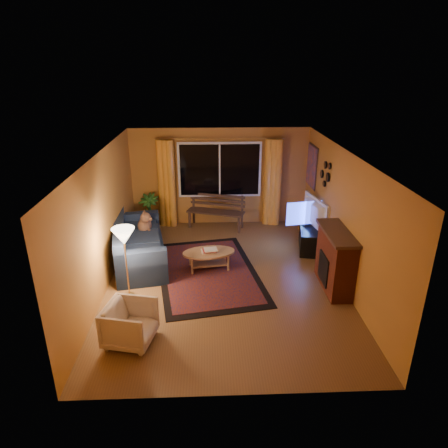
{
  "coord_description": "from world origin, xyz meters",
  "views": [
    {
      "loc": [
        -0.3,
        -6.93,
        4.0
      ],
      "look_at": [
        0.0,
        0.3,
        1.05
      ],
      "focal_mm": 32.0,
      "sensor_mm": 36.0,
      "label": 1
    }
  ],
  "objects_px": {
    "floor_lamp": "(126,264)",
    "coffee_table": "(209,260)",
    "bench": "(216,220)",
    "sofa": "(139,242)",
    "armchair": "(130,322)",
    "tv_console": "(309,237)"
  },
  "relations": [
    {
      "from": "bench",
      "to": "coffee_table",
      "type": "xyz_separation_m",
      "value": [
        -0.19,
        -2.2,
        -0.02
      ]
    },
    {
      "from": "coffee_table",
      "to": "tv_console",
      "type": "distance_m",
      "value": 2.5
    },
    {
      "from": "floor_lamp",
      "to": "coffee_table",
      "type": "bearing_deg",
      "value": 34.77
    },
    {
      "from": "bench",
      "to": "armchair",
      "type": "height_order",
      "value": "armchair"
    },
    {
      "from": "bench",
      "to": "tv_console",
      "type": "xyz_separation_m",
      "value": [
        2.12,
        -1.25,
        0.04
      ]
    },
    {
      "from": "sofa",
      "to": "coffee_table",
      "type": "height_order",
      "value": "sofa"
    },
    {
      "from": "bench",
      "to": "tv_console",
      "type": "relative_size",
      "value": 1.19
    },
    {
      "from": "bench",
      "to": "armchair",
      "type": "xyz_separation_m",
      "value": [
        -1.39,
        -4.49,
        0.14
      ]
    },
    {
      "from": "sofa",
      "to": "armchair",
      "type": "height_order",
      "value": "sofa"
    },
    {
      "from": "bench",
      "to": "sofa",
      "type": "relative_size",
      "value": 0.64
    },
    {
      "from": "sofa",
      "to": "bench",
      "type": "bearing_deg",
      "value": 36.82
    },
    {
      "from": "coffee_table",
      "to": "sofa",
      "type": "bearing_deg",
      "value": 164.83
    },
    {
      "from": "armchair",
      "to": "floor_lamp",
      "type": "bearing_deg",
      "value": 24.33
    },
    {
      "from": "sofa",
      "to": "floor_lamp",
      "type": "relative_size",
      "value": 1.7
    },
    {
      "from": "tv_console",
      "to": "floor_lamp",
      "type": "bearing_deg",
      "value": -141.36
    },
    {
      "from": "bench",
      "to": "coffee_table",
      "type": "bearing_deg",
      "value": -76.72
    },
    {
      "from": "armchair",
      "to": "tv_console",
      "type": "relative_size",
      "value": 0.59
    },
    {
      "from": "coffee_table",
      "to": "bench",
      "type": "bearing_deg",
      "value": 85.08
    },
    {
      "from": "tv_console",
      "to": "sofa",
      "type": "bearing_deg",
      "value": -160.54
    },
    {
      "from": "floor_lamp",
      "to": "coffee_table",
      "type": "height_order",
      "value": "floor_lamp"
    },
    {
      "from": "sofa",
      "to": "armchair",
      "type": "relative_size",
      "value": 3.19
    },
    {
      "from": "sofa",
      "to": "armchair",
      "type": "distance_m",
      "value": 2.7
    }
  ]
}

